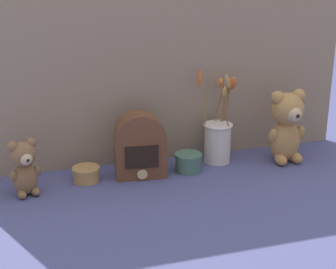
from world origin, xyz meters
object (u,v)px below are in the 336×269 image
teddy_bear_medium (24,166)px  decorative_tin_tall (86,174)px  flower_vase (218,137)px  vintage_radio (140,146)px  decorative_tin_short (188,162)px  teddy_bear_large (287,125)px

teddy_bear_medium → decorative_tin_tall: size_ratio=1.99×
flower_vase → decorative_tin_tall: (-0.50, -0.04, -0.07)m
vintage_radio → decorative_tin_short: size_ratio=2.36×
teddy_bear_large → decorative_tin_short: (-0.38, 0.02, -0.11)m
decorative_tin_short → teddy_bear_large: bearing=-2.4°
teddy_bear_medium → decorative_tin_tall: (0.20, 0.05, -0.07)m
flower_vase → teddy_bear_large: bearing=-16.1°
teddy_bear_medium → vintage_radio: bearing=5.8°
flower_vase → vintage_radio: size_ratio=1.52×
vintage_radio → decorative_tin_short: 0.19m
decorative_tin_tall → decorative_tin_short: (0.37, -0.02, 0.01)m
teddy_bear_medium → decorative_tin_short: teddy_bear_medium is taller
teddy_bear_large → flower_vase: (-0.24, 0.07, -0.05)m
teddy_bear_medium → vintage_radio: (0.39, 0.04, 0.01)m
teddy_bear_large → flower_vase: 0.26m
teddy_bear_large → teddy_bear_medium: teddy_bear_large is taller
teddy_bear_large → decorative_tin_short: bearing=177.6°
decorative_tin_tall → decorative_tin_short: 0.37m
teddy_bear_large → flower_vase: flower_vase is taller
teddy_bear_medium → decorative_tin_tall: 0.22m
teddy_bear_medium → decorative_tin_short: size_ratio=1.93×
teddy_bear_medium → teddy_bear_large: bearing=1.0°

